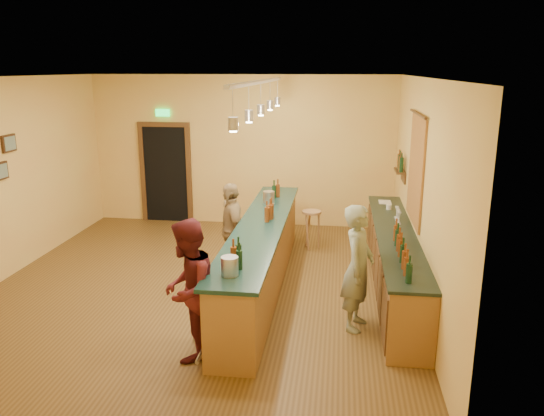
# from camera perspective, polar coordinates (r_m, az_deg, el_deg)

# --- Properties ---
(floor) EXTENTS (7.00, 7.00, 0.00)m
(floor) POSITION_cam_1_polar(r_m,az_deg,el_deg) (8.57, -7.44, -8.15)
(floor) COLOR #563918
(floor) RESTS_ON ground
(ceiling) EXTENTS (6.50, 7.00, 0.02)m
(ceiling) POSITION_cam_1_polar(r_m,az_deg,el_deg) (7.89, -8.23, 13.76)
(ceiling) COLOR silver
(ceiling) RESTS_ON wall_back
(wall_back) EXTENTS (6.50, 0.02, 3.20)m
(wall_back) POSITION_cam_1_polar(r_m,az_deg,el_deg) (11.44, -3.27, 6.13)
(wall_back) COLOR #E4A855
(wall_back) RESTS_ON floor
(wall_front) EXTENTS (6.50, 0.02, 3.20)m
(wall_front) POSITION_cam_1_polar(r_m,az_deg,el_deg) (4.93, -18.43, -6.51)
(wall_front) COLOR #E4A855
(wall_front) RESTS_ON floor
(wall_left) EXTENTS (0.02, 7.00, 3.20)m
(wall_left) POSITION_cam_1_polar(r_m,az_deg,el_deg) (9.46, -27.22, 2.66)
(wall_left) COLOR #E4A855
(wall_left) RESTS_ON floor
(wall_right) EXTENTS (0.02, 7.00, 3.20)m
(wall_right) POSITION_cam_1_polar(r_m,az_deg,el_deg) (7.89, 15.63, 1.63)
(wall_right) COLOR #E4A855
(wall_right) RESTS_ON floor
(doorway) EXTENTS (1.15, 0.09, 2.48)m
(doorway) POSITION_cam_1_polar(r_m,az_deg,el_deg) (11.92, -11.34, 3.91)
(doorway) COLOR black
(doorway) RESTS_ON wall_back
(tapestry) EXTENTS (0.03, 1.40, 1.60)m
(tapestry) POSITION_cam_1_polar(r_m,az_deg,el_deg) (8.23, 15.24, 3.96)
(tapestry) COLOR maroon
(tapestry) RESTS_ON wall_right
(bottle_shelf) EXTENTS (0.17, 0.55, 0.54)m
(bottle_shelf) POSITION_cam_1_polar(r_m,az_deg,el_deg) (9.72, 13.68, 4.57)
(bottle_shelf) COLOR #472315
(bottle_shelf) RESTS_ON wall_right
(back_counter) EXTENTS (0.60, 4.55, 1.27)m
(back_counter) POSITION_cam_1_polar(r_m,az_deg,el_deg) (8.34, 13.02, -5.48)
(back_counter) COLOR brown
(back_counter) RESTS_ON floor
(tasting_bar) EXTENTS (0.73, 5.10, 1.38)m
(tasting_bar) POSITION_cam_1_polar(r_m,az_deg,el_deg) (8.16, -1.14, -4.64)
(tasting_bar) COLOR brown
(tasting_bar) RESTS_ON floor
(pendant_track) EXTENTS (0.11, 4.60, 0.50)m
(pendant_track) POSITION_cam_1_polar(r_m,az_deg,el_deg) (7.70, -1.22, 12.26)
(pendant_track) COLOR silver
(pendant_track) RESTS_ON ceiling
(bartender) EXTENTS (0.54, 0.69, 1.67)m
(bartender) POSITION_cam_1_polar(r_m,az_deg,el_deg) (6.96, 9.24, -6.35)
(bartender) COLOR gray
(bartender) RESTS_ON floor
(customer_a) EXTENTS (0.65, 0.83, 1.68)m
(customer_a) POSITION_cam_1_polar(r_m,az_deg,el_deg) (6.28, -9.04, -8.69)
(customer_a) COLOR #59191E
(customer_a) RESTS_ON floor
(customer_b) EXTENTS (0.74, 1.00, 1.57)m
(customer_b) POSITION_cam_1_polar(r_m,az_deg,el_deg) (8.57, -4.38, -2.45)
(customer_b) COLOR #997A51
(customer_b) RESTS_ON floor
(bar_stool) EXTENTS (0.36, 0.36, 0.74)m
(bar_stool) POSITION_cam_1_polar(r_m,az_deg,el_deg) (9.97, 4.28, -1.12)
(bar_stool) COLOR #9B7146
(bar_stool) RESTS_ON floor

